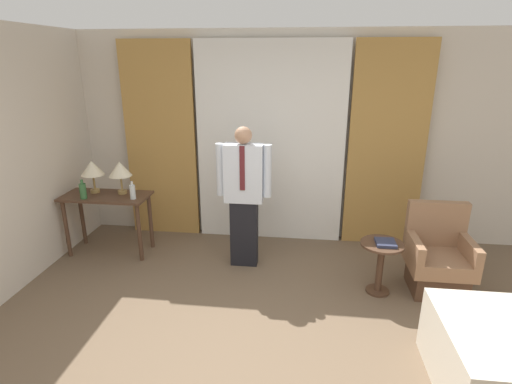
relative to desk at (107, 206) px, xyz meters
name	(u,v)px	position (x,y,z in m)	size (l,w,h in m)	color
ground_plane	(238,381)	(1.95, -1.95, -0.62)	(16.00, 16.00, 0.00)	brown
wall_back	(271,138)	(1.95, 0.83, 0.73)	(10.00, 0.06, 2.70)	beige
curtain_sheer_center	(270,145)	(1.95, 0.70, 0.67)	(1.90, 0.06, 2.58)	white
curtain_drape_left	(161,142)	(0.49, 0.70, 0.67)	(0.94, 0.06, 2.58)	#B28442
curtain_drape_right	(387,148)	(3.41, 0.70, 0.67)	(0.94, 0.06, 2.58)	#B28442
desk	(107,206)	(0.00, 0.00, 0.00)	(1.05, 0.48, 0.76)	#4C3323
table_lamp_left	(92,169)	(-0.18, 0.08, 0.44)	(0.28, 0.28, 0.40)	#9E7F47
table_lamp_right	(120,170)	(0.18, 0.08, 0.44)	(0.28, 0.28, 0.40)	#9E7F47
bottle_near_edge	(83,191)	(-0.20, -0.15, 0.23)	(0.08, 0.08, 0.23)	#336638
bottle_by_lamp	(133,192)	(0.39, -0.09, 0.23)	(0.07, 0.07, 0.22)	silver
person	(244,193)	(1.73, -0.11, 0.27)	(0.63, 0.21, 1.65)	black
armchair	(437,260)	(3.83, -0.41, -0.29)	(0.62, 0.58, 0.92)	#4C3323
side_table	(381,259)	(3.22, -0.55, -0.24)	(0.44, 0.44, 0.57)	#4C3323
book	(386,243)	(3.24, -0.57, -0.04)	(0.20, 0.21, 0.03)	#2D334C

